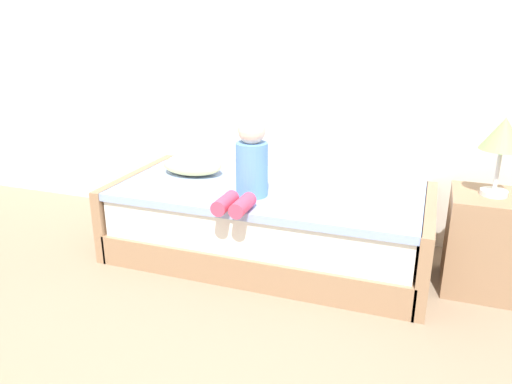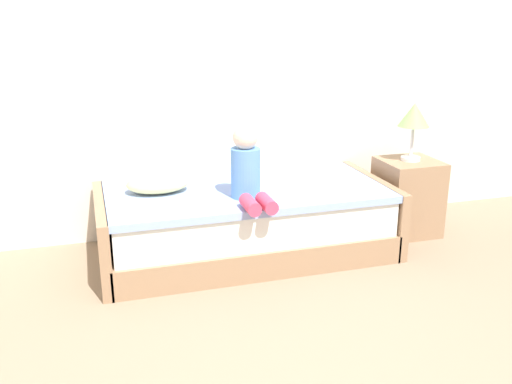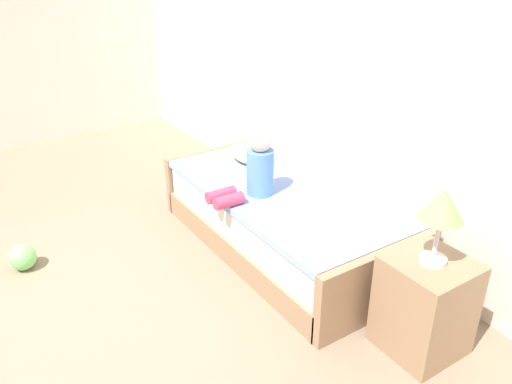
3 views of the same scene
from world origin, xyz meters
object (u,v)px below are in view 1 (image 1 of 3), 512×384
object	(u,v)px
table_lamp	(503,138)
child_figure	(249,166)
bed	(268,223)
nightstand	(485,243)
pillow	(192,165)

from	to	relation	value
table_lamp	child_figure	size ratio (longest dim) A/B	0.88
bed	child_figure	distance (m)	0.52
bed	table_lamp	size ratio (longest dim) A/B	4.69
nightstand	bed	bearing A→B (deg)	-178.73
bed	nightstand	distance (m)	1.35
bed	nightstand	world-z (taller)	nightstand
child_figure	bed	bearing A→B (deg)	76.96
bed	table_lamp	bearing A→B (deg)	1.27
bed	table_lamp	xyz separation A→B (m)	(1.35, 0.03, 0.69)
bed	child_figure	xyz separation A→B (m)	(-0.05, -0.23, 0.46)
pillow	child_figure	bearing A→B (deg)	-30.38
table_lamp	pillow	xyz separation A→B (m)	(-1.96, 0.07, -0.37)
bed	child_figure	world-z (taller)	child_figure
nightstand	child_figure	distance (m)	1.48
nightstand	child_figure	xyz separation A→B (m)	(-1.40, -0.26, 0.40)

